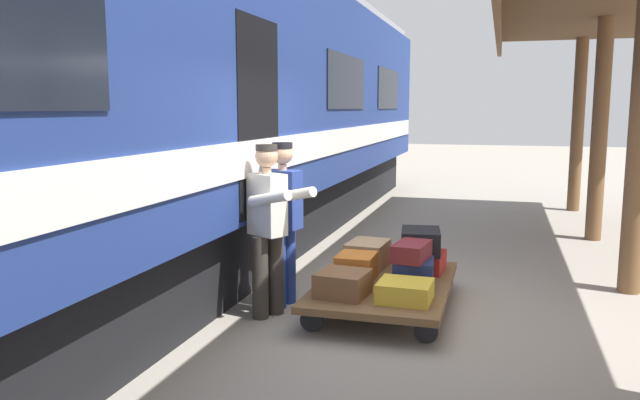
{
  "coord_description": "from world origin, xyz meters",
  "views": [
    {
      "loc": [
        -0.66,
        6.03,
        2.05
      ],
      "look_at": [
        1.03,
        0.17,
        1.15
      ],
      "focal_mm": 35.19,
      "sensor_mm": 36.0,
      "label": 1
    }
  ],
  "objects_px": {
    "suitcase_yellow_case": "(405,291)",
    "porter_in_overalls": "(281,218)",
    "suitcase_maroon_trunk": "(412,251)",
    "suitcase_navy_fabric": "(414,272)",
    "suitcase_orange_carryall": "(356,267)",
    "porter_by_door": "(269,225)",
    "luggage_cart": "(384,286)",
    "suitcase_black_hardshell": "(421,241)",
    "suitcase_tan_vintage": "(368,254)",
    "train_car": "(130,107)",
    "suitcase_red_plastic": "(421,261)",
    "suitcase_brown_leather": "(343,284)"
  },
  "relations": [
    {
      "from": "suitcase_orange_carryall",
      "to": "suitcase_brown_leather",
      "type": "bearing_deg",
      "value": 90.0
    },
    {
      "from": "luggage_cart",
      "to": "suitcase_black_hardshell",
      "type": "xyz_separation_m",
      "value": [
        -0.29,
        -0.55,
        0.37
      ]
    },
    {
      "from": "suitcase_yellow_case",
      "to": "porter_in_overalls",
      "type": "height_order",
      "value": "porter_in_overalls"
    },
    {
      "from": "suitcase_brown_leather",
      "to": "suitcase_tan_vintage",
      "type": "relative_size",
      "value": 0.84
    },
    {
      "from": "suitcase_tan_vintage",
      "to": "luggage_cart",
      "type": "bearing_deg",
      "value": 117.22
    },
    {
      "from": "suitcase_red_plastic",
      "to": "porter_in_overalls",
      "type": "bearing_deg",
      "value": 28.62
    },
    {
      "from": "suitcase_navy_fabric",
      "to": "suitcase_maroon_trunk",
      "type": "bearing_deg",
      "value": 12.78
    },
    {
      "from": "suitcase_navy_fabric",
      "to": "suitcase_red_plastic",
      "type": "relative_size",
      "value": 0.91
    },
    {
      "from": "suitcase_navy_fabric",
      "to": "porter_by_door",
      "type": "xyz_separation_m",
      "value": [
        1.34,
        0.54,
        0.51
      ]
    },
    {
      "from": "suitcase_orange_carryall",
      "to": "porter_by_door",
      "type": "bearing_deg",
      "value": 35.82
    },
    {
      "from": "suitcase_red_plastic",
      "to": "suitcase_yellow_case",
      "type": "xyz_separation_m",
      "value": [
        0.0,
        1.15,
        -0.01
      ]
    },
    {
      "from": "suitcase_red_plastic",
      "to": "suitcase_maroon_trunk",
      "type": "xyz_separation_m",
      "value": [
        0.02,
        0.58,
        0.24
      ]
    },
    {
      "from": "luggage_cart",
      "to": "porter_by_door",
      "type": "distance_m",
      "value": 1.36
    },
    {
      "from": "luggage_cart",
      "to": "porter_in_overalls",
      "type": "xyz_separation_m",
      "value": [
        1.06,
        0.16,
        0.68
      ]
    },
    {
      "from": "train_car",
      "to": "suitcase_tan_vintage",
      "type": "relative_size",
      "value": 39.41
    },
    {
      "from": "suitcase_navy_fabric",
      "to": "suitcase_yellow_case",
      "type": "relative_size",
      "value": 0.94
    },
    {
      "from": "luggage_cart",
      "to": "suitcase_maroon_trunk",
      "type": "distance_m",
      "value": 0.47
    },
    {
      "from": "suitcase_tan_vintage",
      "to": "porter_in_overalls",
      "type": "distance_m",
      "value": 1.17
    },
    {
      "from": "luggage_cart",
      "to": "porter_by_door",
      "type": "relative_size",
      "value": 1.23
    },
    {
      "from": "suitcase_tan_vintage",
      "to": "suitcase_yellow_case",
      "type": "xyz_separation_m",
      "value": [
        -0.59,
        1.15,
        -0.05
      ]
    },
    {
      "from": "luggage_cart",
      "to": "suitcase_black_hardshell",
      "type": "relative_size",
      "value": 3.84
    },
    {
      "from": "luggage_cart",
      "to": "suitcase_maroon_trunk",
      "type": "bearing_deg",
      "value": 178.86
    },
    {
      "from": "suitcase_black_hardshell",
      "to": "porter_by_door",
      "type": "xyz_separation_m",
      "value": [
        1.34,
        1.09,
        0.31
      ]
    },
    {
      "from": "train_car",
      "to": "porter_in_overalls",
      "type": "xyz_separation_m",
      "value": [
        -1.74,
        0.03,
        -1.14
      ]
    },
    {
      "from": "suitcase_black_hardshell",
      "to": "porter_by_door",
      "type": "relative_size",
      "value": 0.32
    },
    {
      "from": "suitcase_tan_vintage",
      "to": "suitcase_orange_carryall",
      "type": "relative_size",
      "value": 1.23
    },
    {
      "from": "luggage_cart",
      "to": "porter_by_door",
      "type": "xyz_separation_m",
      "value": [
        1.05,
        0.54,
        0.68
      ]
    },
    {
      "from": "suitcase_red_plastic",
      "to": "porter_in_overalls",
      "type": "distance_m",
      "value": 1.63
    },
    {
      "from": "suitcase_tan_vintage",
      "to": "porter_by_door",
      "type": "relative_size",
      "value": 0.32
    },
    {
      "from": "train_car",
      "to": "suitcase_tan_vintage",
      "type": "xyz_separation_m",
      "value": [
        -2.5,
        -0.7,
        -1.63
      ]
    },
    {
      "from": "porter_by_door",
      "to": "suitcase_maroon_trunk",
      "type": "bearing_deg",
      "value": -157.81
    },
    {
      "from": "train_car",
      "to": "suitcase_brown_leather",
      "type": "relative_size",
      "value": 47.16
    },
    {
      "from": "suitcase_tan_vintage",
      "to": "suitcase_maroon_trunk",
      "type": "height_order",
      "value": "suitcase_maroon_trunk"
    },
    {
      "from": "suitcase_orange_carryall",
      "to": "suitcase_black_hardshell",
      "type": "height_order",
      "value": "suitcase_black_hardshell"
    },
    {
      "from": "suitcase_orange_carryall",
      "to": "porter_in_overalls",
      "type": "height_order",
      "value": "porter_in_overalls"
    },
    {
      "from": "luggage_cart",
      "to": "suitcase_yellow_case",
      "type": "distance_m",
      "value": 0.66
    },
    {
      "from": "suitcase_tan_vintage",
      "to": "suitcase_maroon_trunk",
      "type": "xyz_separation_m",
      "value": [
        -0.57,
        0.58,
        0.2
      ]
    },
    {
      "from": "suitcase_navy_fabric",
      "to": "suitcase_black_hardshell",
      "type": "xyz_separation_m",
      "value": [
        0.0,
        -0.55,
        0.21
      ]
    },
    {
      "from": "suitcase_orange_carryall",
      "to": "suitcase_navy_fabric",
      "type": "height_order",
      "value": "suitcase_orange_carryall"
    },
    {
      "from": "suitcase_yellow_case",
      "to": "porter_by_door",
      "type": "relative_size",
      "value": 0.28
    },
    {
      "from": "suitcase_brown_leather",
      "to": "suitcase_red_plastic",
      "type": "distance_m",
      "value": 1.29
    },
    {
      "from": "suitcase_navy_fabric",
      "to": "suitcase_black_hardshell",
      "type": "bearing_deg",
      "value": -89.83
    },
    {
      "from": "porter_in_overalls",
      "to": "luggage_cart",
      "type": "bearing_deg",
      "value": -171.2
    },
    {
      "from": "train_car",
      "to": "luggage_cart",
      "type": "xyz_separation_m",
      "value": [
        -2.8,
        -0.13,
        -1.82
      ]
    },
    {
      "from": "train_car",
      "to": "porter_by_door",
      "type": "xyz_separation_m",
      "value": [
        -1.75,
        0.42,
        -1.14
      ]
    },
    {
      "from": "suitcase_red_plastic",
      "to": "suitcase_yellow_case",
      "type": "bearing_deg",
      "value": 90.0
    },
    {
      "from": "suitcase_orange_carryall",
      "to": "porter_by_door",
      "type": "distance_m",
      "value": 1.06
    },
    {
      "from": "suitcase_navy_fabric",
      "to": "porter_in_overalls",
      "type": "bearing_deg",
      "value": 6.9
    },
    {
      "from": "suitcase_yellow_case",
      "to": "suitcase_maroon_trunk",
      "type": "xyz_separation_m",
      "value": [
        0.02,
        -0.57,
        0.25
      ]
    },
    {
      "from": "suitcase_black_hardshell",
      "to": "suitcase_yellow_case",
      "type": "bearing_deg",
      "value": 90.08
    }
  ]
}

